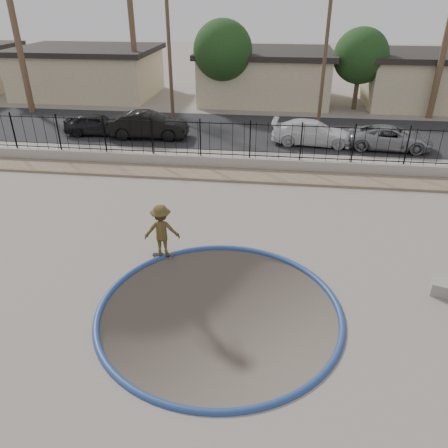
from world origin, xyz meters
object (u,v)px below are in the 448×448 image
Objects in this scene: skater at (162,233)px; skateboard at (164,255)px; car_b at (148,125)px; car_d at (390,138)px; car_c at (313,133)px; car_a at (97,124)px.

skateboard is (-0.00, 0.00, -0.86)m from skater.
car_b is at bearing -82.23° from skater.
skater is 0.40× the size of car_d.
car_c reaches higher than skateboard.
skateboard is 0.16× the size of car_d.
skater is at bearing -155.44° from car_a.
skater reaches higher than car_b.
car_b is at bearing 92.94° from car_d.
skater reaches higher than car_d.
car_c reaches higher than car_a.
car_a is (-7.60, 13.39, 0.66)m from skateboard.
skater is 13.78m from car_b.
skateboard is 0.16× the size of car_b.
skater is at bearing 146.30° from car_d.
car_d is (17.57, -0.59, -0.03)m from car_a.
car_d is (9.97, 12.80, -0.24)m from skater.
car_b is (3.39, -0.27, 0.11)m from car_a.
car_a is 17.58m from car_d.
skater is 16.22m from car_d.
skater is at bearing 160.73° from car_c.
car_b reaches higher than car_d.
car_c is 4.33m from car_d.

